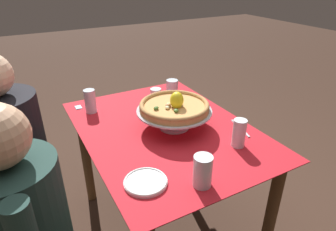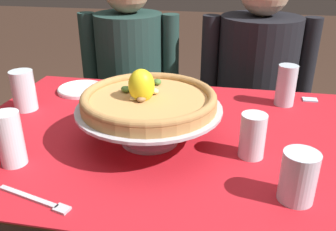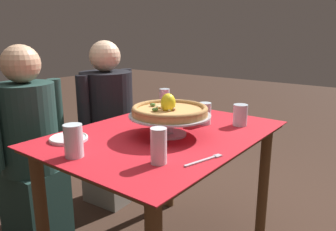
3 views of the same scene
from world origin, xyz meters
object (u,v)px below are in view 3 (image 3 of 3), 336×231
(water_glass_side_left, at_px, (74,143))
(dinner_fork, at_px, (206,160))
(water_glass_back_right, at_px, (165,101))
(sugar_packet, at_px, (167,106))
(water_glass_front_left, at_px, (159,148))
(diner_left, at_px, (31,153))
(pizza_stand, at_px, (170,120))
(side_plate, at_px, (69,138))
(water_glass_side_right, at_px, (205,115))
(water_glass_front_right, at_px, (240,116))
(diner_right, at_px, (108,126))
(pizza, at_px, (170,110))

(water_glass_side_left, height_order, dinner_fork, water_glass_side_left)
(water_glass_back_right, distance_m, sugar_packet, 0.13)
(water_glass_front_left, height_order, diner_left, diner_left)
(pizza_stand, xyz_separation_m, sugar_packet, (0.49, 0.39, -0.08))
(water_glass_front_left, xyz_separation_m, dinner_fork, (0.13, -0.13, -0.06))
(side_plate, bearing_deg, water_glass_side_right, -29.97)
(dinner_fork, bearing_deg, water_glass_front_right, 11.65)
(diner_right, bearing_deg, sugar_packet, -67.19)
(water_glass_front_right, relative_size, dinner_fork, 0.61)
(pizza_stand, distance_m, water_glass_side_left, 0.48)
(pizza_stand, relative_size, diner_right, 0.34)
(pizza, height_order, water_glass_back_right, pizza)
(water_glass_front_right, bearing_deg, side_plate, 143.72)
(pizza_stand, distance_m, water_glass_front_left, 0.35)
(sugar_packet, distance_m, diner_left, 0.89)
(water_glass_back_right, height_order, water_glass_front_right, water_glass_back_right)
(pizza, distance_m, water_glass_side_left, 0.48)
(diner_left, bearing_deg, diner_right, 1.32)
(water_glass_back_right, xyz_separation_m, water_glass_side_right, (-0.12, -0.37, -0.01))
(water_glass_back_right, height_order, sugar_packet, water_glass_back_right)
(water_glass_front_right, relative_size, diner_right, 0.10)
(pizza, height_order, side_plate, pizza)
(dinner_fork, bearing_deg, side_plate, 105.03)
(water_glass_side_left, bearing_deg, water_glass_back_right, 13.45)
(water_glass_front_left, height_order, water_glass_side_left, water_glass_front_left)
(pizza_stand, height_order, dinner_fork, pizza_stand)
(pizza, distance_m, side_plate, 0.49)
(pizza_stand, bearing_deg, water_glass_front_left, -149.81)
(water_glass_back_right, height_order, diner_left, diner_left)
(pizza, bearing_deg, water_glass_side_right, -6.28)
(pizza, xyz_separation_m, water_glass_back_right, (0.40, 0.34, -0.07))
(water_glass_front_right, bearing_deg, water_glass_side_left, 158.20)
(water_glass_side_left, relative_size, diner_right, 0.11)
(pizza_stand, relative_size, side_plate, 2.25)
(pizza_stand, relative_size, water_glass_side_left, 2.97)
(water_glass_back_right, distance_m, diner_left, 0.85)
(water_glass_side_left, bearing_deg, diner_right, 40.36)
(pizza_stand, height_order, water_glass_front_left, water_glass_front_left)
(sugar_packet, bearing_deg, water_glass_back_right, -150.28)
(water_glass_back_right, xyz_separation_m, water_glass_front_right, (-0.03, -0.53, -0.01))
(water_glass_side_right, relative_size, diner_left, 0.10)
(water_glass_side_left, distance_m, diner_left, 0.71)
(diner_right, bearing_deg, water_glass_front_left, -122.76)
(water_glass_side_left, distance_m, water_glass_side_right, 0.75)
(water_glass_front_left, height_order, water_glass_front_right, water_glass_front_left)
(water_glass_front_left, distance_m, water_glass_side_right, 0.60)
(water_glass_back_right, distance_m, dinner_fork, 0.86)
(water_glass_back_right, height_order, side_plate, water_glass_back_right)
(water_glass_front_left, bearing_deg, water_glass_side_right, 14.22)
(sugar_packet, bearing_deg, dinner_fork, -133.54)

